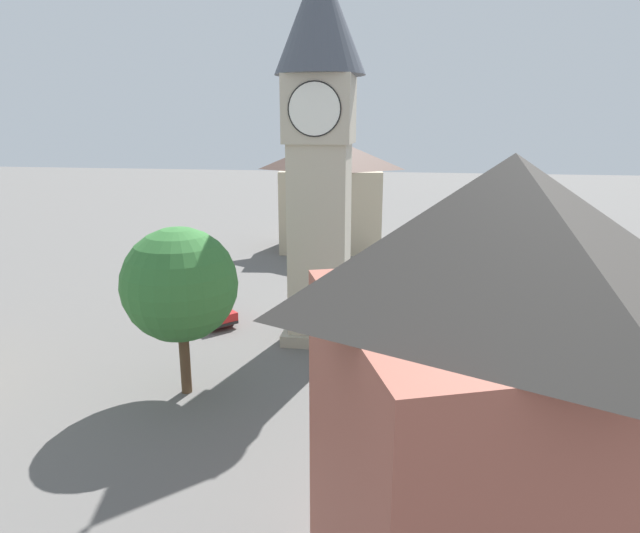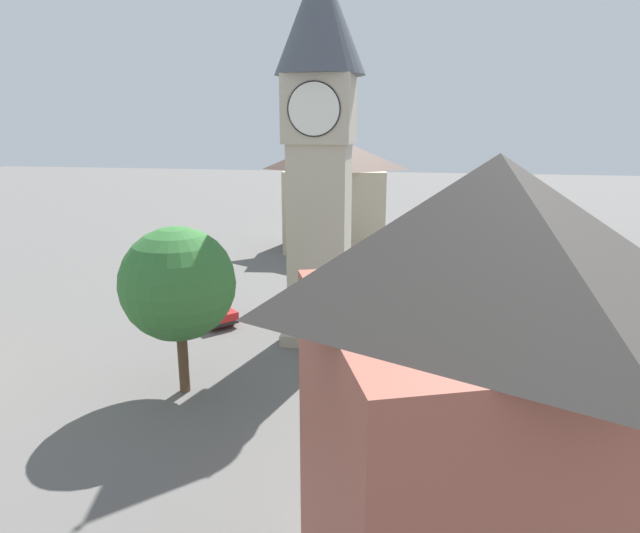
{
  "view_description": "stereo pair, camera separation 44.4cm",
  "coord_description": "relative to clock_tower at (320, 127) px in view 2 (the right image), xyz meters",
  "views": [
    {
      "loc": [
        4.31,
        -27.13,
        11.24
      ],
      "look_at": [
        0.0,
        0.0,
        3.92
      ],
      "focal_mm": 30.63,
      "sensor_mm": 36.0,
      "label": 1
    },
    {
      "loc": [
        4.74,
        -27.05,
        11.24
      ],
      "look_at": [
        0.0,
        0.0,
        3.92
      ],
      "focal_mm": 30.63,
      "sensor_mm": 36.0,
      "label": 2
    }
  ],
  "objects": [
    {
      "name": "ground_plane",
      "position": [
        -0.0,
        -0.0,
        -11.0
      ],
      "size": [
        200.0,
        200.0,
        0.0
      ],
      "primitive_type": "plane",
      "color": "#605E5B"
    },
    {
      "name": "clock_tower",
      "position": [
        0.0,
        0.0,
        0.0
      ],
      "size": [
        4.37,
        4.37,
        18.89
      ],
      "color": "#A59C89",
      "rests_on": "ground"
    },
    {
      "name": "car_blue_kerb",
      "position": [
        -6.82,
        1.35,
        -10.23
      ],
      "size": [
        4.16,
        4.06,
        1.53
      ],
      "color": "red",
      "rests_on": "ground"
    },
    {
      "name": "car_silver_kerb",
      "position": [
        7.07,
        2.51,
        -10.23
      ],
      "size": [
        2.65,
        4.42,
        1.53
      ],
      "color": "silver",
      "rests_on": "ground"
    },
    {
      "name": "car_red_corner",
      "position": [
        7.12,
        -2.86,
        -10.23
      ],
      "size": [
        4.35,
        2.33,
        1.53
      ],
      "color": "#236B38",
      "rests_on": "ground"
    },
    {
      "name": "car_white_side",
      "position": [
        10.64,
        8.04,
        -10.23
      ],
      "size": [
        4.44,
        3.43,
        1.53
      ],
      "color": "silver",
      "rests_on": "ground"
    },
    {
      "name": "pedestrian",
      "position": [
        3.62,
        8.79,
        -9.99
      ],
      "size": [
        0.25,
        0.56,
        1.69
      ],
      "color": "#706656",
      "rests_on": "ground"
    },
    {
      "name": "tree",
      "position": [
        -4.67,
        -7.03,
        -6.2
      ],
      "size": [
        4.73,
        4.73,
        7.18
      ],
      "color": "brown",
      "rests_on": "ground"
    },
    {
      "name": "building_shop_left",
      "position": [
        6.19,
        -16.88,
        -5.54
      ],
      "size": [
        8.55,
        8.49,
        10.7
      ],
      "color": "#995142",
      "rests_on": "ground"
    },
    {
      "name": "building_corner_back",
      "position": [
        -2.35,
        21.09,
        -5.98
      ],
      "size": [
        9.86,
        7.3,
        9.85
      ],
      "color": "tan",
      "rests_on": "ground"
    }
  ]
}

